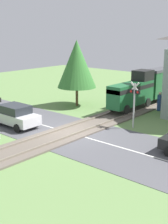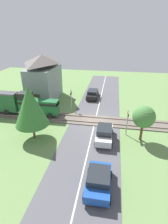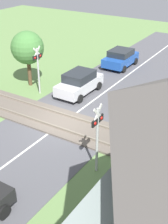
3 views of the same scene
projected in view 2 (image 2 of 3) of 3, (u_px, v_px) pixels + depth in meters
The scene contains 14 objects.
ground_plane at pixel (95, 121), 23.18m from camera, with size 60.00×60.00×0.00m, color #66894C.
road_surface at pixel (95, 121), 23.18m from camera, with size 48.00×6.40×0.02m.
track_bed at pixel (95, 120), 23.15m from camera, with size 2.80×48.00×0.24m.
train at pixel (8, 102), 24.23m from camera, with size 1.58×14.08×3.18m.
car_near_crossing at pixel (104, 133), 18.96m from camera, with size 3.90×1.87×1.60m.
car_far_side at pixel (92, 94), 30.52m from camera, with size 4.14×1.89×1.42m.
car_behind_queue at pixel (99, 180), 13.20m from camera, with size 3.62×2.01×1.49m.
crossing_signal_west_approach at pixel (128, 118), 19.29m from camera, with size 0.90×0.18×3.37m.
crossing_signal_east_approach at pixel (71, 97), 25.21m from camera, with size 0.90×0.18×3.37m.
station_building at pixel (44, 78), 28.90m from camera, with size 7.76×4.36×7.39m.
pedestrian_by_station at pixel (32, 106), 25.85m from camera, with size 0.41×0.41×1.64m.
tree_by_station at pixel (51, 74), 34.81m from camera, with size 2.02×2.02×3.86m.
tree_roadside_hedge at pixel (30, 106), 18.01m from camera, with size 3.57×3.57×6.03m.
tree_beyond_track at pixel (144, 117), 18.07m from camera, with size 2.35×2.35×4.04m.
Camera 2 is at (-20.30, -1.98, 11.19)m, focal length 28.00 mm.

